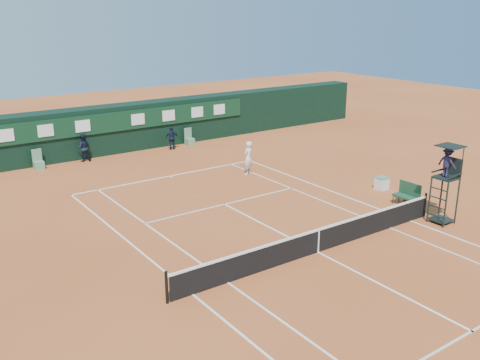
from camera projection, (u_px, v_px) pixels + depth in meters
name	position (u px, v px, depth m)	size (l,w,h in m)	color
ground	(318.00, 252.00, 20.25)	(90.00, 90.00, 0.00)	#BE5D2D
court_lines	(318.00, 252.00, 20.25)	(11.05, 23.85, 0.01)	white
tennis_net	(318.00, 240.00, 20.10)	(12.90, 0.10, 1.10)	black
back_wall	(118.00, 128.00, 34.39)	(40.00, 1.65, 3.00)	black
linesman_chair_left	(39.00, 164.00, 30.75)	(0.55, 0.50, 1.15)	#5B8C67
linesman_chair_right	(189.00, 140.00, 36.24)	(0.55, 0.50, 1.15)	#5A8A62
umpire_chair	(447.00, 168.00, 22.32)	(0.96, 0.95, 3.42)	black
player_bench	(408.00, 193.00, 24.94)	(0.56, 1.20, 1.10)	#1B442D
tennis_bag	(412.00, 200.00, 25.34)	(0.33, 0.74, 0.28)	black
cooler	(382.00, 183.00, 27.29)	(0.57, 0.57, 0.65)	silver
tennis_ball	(197.00, 196.00, 26.29)	(0.07, 0.07, 0.07)	#CBE134
player	(248.00, 158.00, 29.63)	(0.68, 0.45, 1.87)	white
ball_kid_left	(83.00, 148.00, 32.18)	(0.82, 0.64, 1.69)	black
ball_kid_right	(172.00, 138.00, 34.89)	(0.90, 0.38, 1.54)	black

